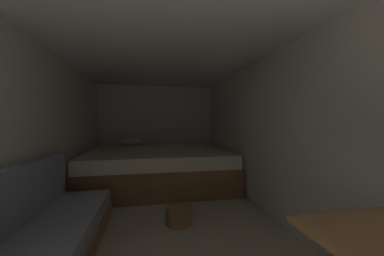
{
  "coord_description": "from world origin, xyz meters",
  "views": [
    {
      "loc": [
        -0.17,
        -0.37,
        1.21
      ],
      "look_at": [
        0.41,
        2.57,
        1.12
      ],
      "focal_mm": 20.14,
      "sensor_mm": 36.0,
      "label": 1
    }
  ],
  "objects": [
    {
      "name": "ground_plane",
      "position": [
        0.0,
        2.1,
        0.0
      ],
      "size": [
        7.57,
        7.57,
        0.0
      ],
      "primitive_type": "plane",
      "color": "#B2A893"
    },
    {
      "name": "wall_back",
      "position": [
        0.0,
        4.91,
        1.04
      ],
      "size": [
        2.79,
        0.05,
        2.08
      ],
      "primitive_type": "cube",
      "color": "silver",
      "rests_on": "ground"
    },
    {
      "name": "wall_left",
      "position": [
        -1.37,
        2.1,
        1.04
      ],
      "size": [
        0.05,
        5.57,
        2.08
      ],
      "primitive_type": "cube",
      "color": "silver",
      "rests_on": "ground"
    },
    {
      "name": "wall_right",
      "position": [
        1.37,
        2.1,
        1.04
      ],
      "size": [
        0.05,
        5.57,
        2.08
      ],
      "primitive_type": "cube",
      "color": "silver",
      "rests_on": "ground"
    },
    {
      "name": "ceiling_slab",
      "position": [
        0.0,
        2.1,
        2.1
      ],
      "size": [
        2.79,
        5.57,
        0.05
      ],
      "primitive_type": "cube",
      "color": "white",
      "rests_on": "wall_left"
    },
    {
      "name": "bed",
      "position": [
        -0.0,
        3.81,
        0.34
      ],
      "size": [
        2.57,
        2.05,
        0.86
      ],
      "color": "brown",
      "rests_on": "ground"
    },
    {
      "name": "wicker_basket",
      "position": [
        0.17,
        2.13,
        0.1
      ],
      "size": [
        0.32,
        0.32,
        0.21
      ],
      "color": "olive",
      "rests_on": "ground"
    }
  ]
}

